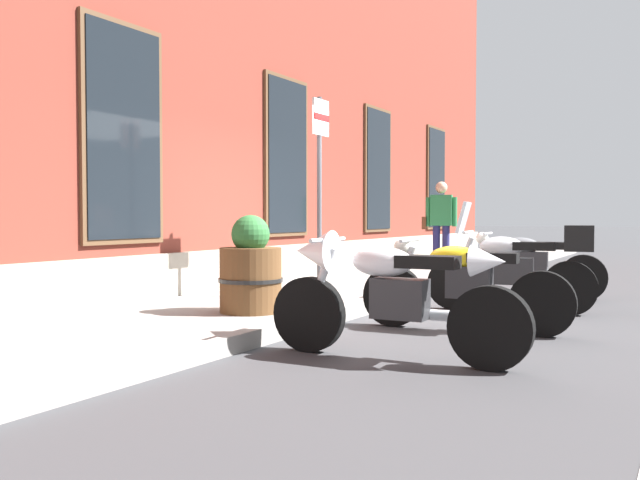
# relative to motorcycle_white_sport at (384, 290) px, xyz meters

# --- Properties ---
(ground_plane) EXTENTS (140.00, 140.00, 0.00)m
(ground_plane) POSITION_rel_motorcycle_white_sport_xyz_m (2.34, 1.15, -0.57)
(ground_plane) COLOR #38383A
(sidewalk) EXTENTS (30.20, 2.38, 0.16)m
(sidewalk) POSITION_rel_motorcycle_white_sport_xyz_m (2.34, 2.34, -0.49)
(sidewalk) COLOR gray
(sidewalk) RESTS_ON ground_plane
(brick_pub_facade) EXTENTS (24.20, 6.66, 7.74)m
(brick_pub_facade) POSITION_rel_motorcycle_white_sport_xyz_m (2.34, 6.81, 3.30)
(brick_pub_facade) COLOR maroon
(brick_pub_facade) RESTS_ON ground_plane
(motorcycle_white_sport) EXTENTS (0.62, 2.18, 1.04)m
(motorcycle_white_sport) POSITION_rel_motorcycle_white_sport_xyz_m (0.00, 0.00, 0.00)
(motorcycle_white_sport) COLOR black
(motorcycle_white_sport) RESTS_ON ground_plane
(motorcycle_yellow_naked) EXTENTS (0.62, 2.14, 0.93)m
(motorcycle_yellow_naked) POSITION_rel_motorcycle_white_sport_xyz_m (1.61, -0.14, -0.10)
(motorcycle_yellow_naked) COLOR black
(motorcycle_yellow_naked) RESTS_ON ground_plane
(motorcycle_silver_touring) EXTENTS (0.67, 1.99, 1.34)m
(motorcycle_silver_touring) POSITION_rel_motorcycle_white_sport_xyz_m (3.22, -0.33, -0.01)
(motorcycle_silver_touring) COLOR black
(motorcycle_silver_touring) RESTS_ON ground_plane
(motorcycle_grey_naked) EXTENTS (0.62, 2.11, 0.93)m
(motorcycle_grey_naked) POSITION_rel_motorcycle_white_sport_xyz_m (4.71, -0.09, -0.10)
(motorcycle_grey_naked) COLOR black
(motorcycle_grey_naked) RESTS_ON ground_plane
(pedestrian_striped_shirt) EXTENTS (0.30, 0.65, 1.65)m
(pedestrian_striped_shirt) POSITION_rel_motorcycle_white_sport_xyz_m (7.24, 2.06, 0.52)
(pedestrian_striped_shirt) COLOR #1E1E4C
(pedestrian_striped_shirt) RESTS_ON sidewalk
(parking_sign) EXTENTS (0.36, 0.07, 2.46)m
(parking_sign) POSITION_rel_motorcycle_white_sport_xyz_m (2.26, 1.88, 1.18)
(parking_sign) COLOR #4C4C51
(parking_sign) RESTS_ON sidewalk
(barrel_planter) EXTENTS (0.67, 0.67, 1.01)m
(barrel_planter) POSITION_rel_motorcycle_white_sport_xyz_m (0.75, 1.85, 0.01)
(barrel_planter) COLOR brown
(barrel_planter) RESTS_ON sidewalk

